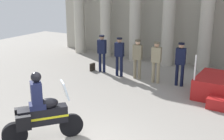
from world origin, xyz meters
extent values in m
cylinder|color=#B2AD9E|center=(-0.98, 9.08, 3.22)|extent=(0.61, 0.61, 6.44)
cylinder|color=#B2AD9E|center=(0.83, 9.08, 3.22)|extent=(0.61, 0.61, 6.44)
cylinder|color=silver|center=(1.53, 5.13, 1.19)|extent=(0.05, 0.05, 0.90)
cylinder|color=black|center=(-3.21, 6.34, 0.44)|extent=(0.13, 0.13, 0.89)
cylinder|color=black|center=(-2.99, 6.34, 0.44)|extent=(0.13, 0.13, 0.89)
cube|color=black|center=(-3.10, 6.34, 1.20)|extent=(0.41, 0.27, 0.63)
sphere|color=#997056|center=(-3.10, 6.34, 1.62)|extent=(0.21, 0.21, 0.21)
cylinder|color=black|center=(-3.10, 6.34, 1.70)|extent=(0.24, 0.24, 0.06)
cylinder|color=black|center=(-2.21, 6.19, 0.45)|extent=(0.13, 0.13, 0.91)
cylinder|color=black|center=(-1.99, 6.19, 0.45)|extent=(0.13, 0.13, 0.91)
cube|color=black|center=(-2.10, 6.19, 1.21)|extent=(0.41, 0.27, 0.61)
sphere|color=#997056|center=(-2.10, 6.19, 1.62)|extent=(0.21, 0.21, 0.21)
cylinder|color=black|center=(-2.10, 6.19, 1.70)|extent=(0.24, 0.24, 0.06)
cylinder|color=#7A7056|center=(-1.36, 6.28, 0.43)|extent=(0.13, 0.13, 0.86)
cylinder|color=#7A7056|center=(-1.14, 6.28, 0.43)|extent=(0.13, 0.13, 0.86)
cube|color=#7A7056|center=(-1.25, 6.28, 1.18)|extent=(0.41, 0.27, 0.63)
sphere|color=tan|center=(-1.25, 6.28, 1.60)|extent=(0.21, 0.21, 0.21)
cylinder|color=#494334|center=(-1.25, 6.28, 1.68)|extent=(0.24, 0.24, 0.06)
cylinder|color=gray|center=(-0.46, 6.18, 0.44)|extent=(0.13, 0.13, 0.88)
cylinder|color=gray|center=(-0.24, 6.18, 0.44)|extent=(0.13, 0.13, 0.88)
cube|color=gray|center=(-0.35, 6.18, 1.20)|extent=(0.41, 0.27, 0.63)
sphere|color=tan|center=(-0.35, 6.18, 1.61)|extent=(0.21, 0.21, 0.21)
cylinder|color=brown|center=(-0.35, 6.18, 1.69)|extent=(0.24, 0.24, 0.06)
cylinder|color=black|center=(0.50, 6.32, 0.45)|extent=(0.13, 0.13, 0.89)
cylinder|color=black|center=(0.72, 6.32, 0.45)|extent=(0.13, 0.13, 0.89)
cube|color=black|center=(0.61, 6.32, 1.22)|extent=(0.41, 0.27, 0.66)
sphere|color=tan|center=(0.61, 6.32, 1.65)|extent=(0.21, 0.21, 0.21)
cylinder|color=black|center=(0.61, 6.32, 1.73)|extent=(0.24, 0.24, 0.06)
cylinder|color=black|center=(-0.54, 0.89, 0.32)|extent=(0.48, 0.56, 0.64)
cylinder|color=black|center=(-1.45, -0.24, 0.32)|extent=(0.51, 0.59, 0.64)
cube|color=black|center=(-0.99, 0.32, 0.72)|extent=(1.03, 1.17, 0.44)
ellipsoid|color=black|center=(-0.90, 0.44, 1.04)|extent=(0.57, 0.61, 0.26)
cube|color=yellow|center=(-0.99, 0.32, 0.70)|extent=(1.05, 1.19, 0.06)
cube|color=silver|center=(-0.62, 0.79, 1.34)|extent=(0.41, 0.37, 0.47)
cube|color=black|center=(-1.51, 0.09, 0.72)|extent=(0.37, 0.39, 0.36)
cube|color=black|center=(-1.10, -0.23, 0.72)|extent=(0.37, 0.39, 0.36)
cube|color=#191E42|center=(-1.07, 0.23, 1.01)|extent=(0.52, 0.52, 0.14)
cube|color=#191E42|center=(-1.07, 0.23, 1.36)|extent=(0.44, 0.43, 0.56)
sphere|color=black|center=(-1.06, 0.24, 1.77)|extent=(0.26, 0.26, 0.26)
cube|color=black|center=(-3.59, 6.26, 0.18)|extent=(0.10, 0.32, 0.36)
camera|label=1|loc=(4.06, -4.61, 3.97)|focal=46.78mm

